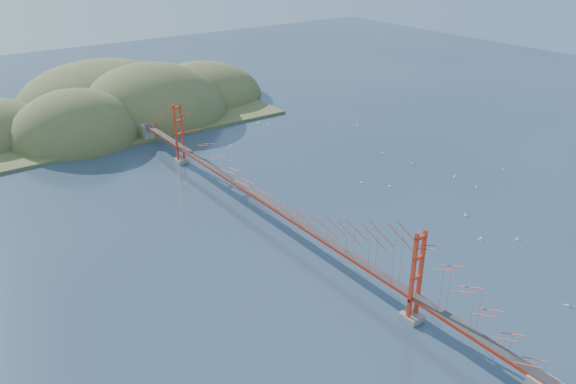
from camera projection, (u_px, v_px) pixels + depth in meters
ground at (268, 221)px, 87.48m from camera, size 320.00×320.00×0.00m
bridge at (266, 179)px, 84.62m from camera, size 2.20×94.40×12.00m
far_headlands at (120, 113)px, 138.80m from camera, size 84.00×58.00×25.00m
sailboat_3 at (232, 160)px, 109.99m from camera, size 0.57×0.51×0.65m
sailboat_12 at (231, 145)px, 117.47m from camera, size 0.55×0.52×0.62m
sailboat_8 at (357, 125)px, 129.30m from camera, size 0.63×0.63×0.68m
sailboat_16 at (362, 182)px, 100.35m from camera, size 0.64×0.64×0.68m
sailboat_7 at (268, 124)px, 130.30m from camera, size 0.51×0.44×0.59m
sailboat_11 at (503, 169)px, 105.85m from camera, size 0.58×0.58×0.60m
sailboat_15 at (258, 123)px, 131.04m from camera, size 0.47×0.58×0.69m
sailboat_0 at (465, 215)px, 89.09m from camera, size 0.46×0.55×0.64m
sailboat_10 at (567, 305)px, 67.80m from camera, size 0.54×0.57×0.64m
sailboat_6 at (517, 239)px, 82.18m from camera, size 0.61×0.61×0.64m
sailboat_2 at (480, 238)px, 82.25m from camera, size 0.57×0.57×0.62m
sailboat_1 at (389, 186)px, 98.99m from camera, size 0.66×0.66×0.69m
sailboat_13 at (476, 187)px, 98.66m from camera, size 0.56×0.56×0.61m
sailboat_17 at (382, 153)px, 113.53m from camera, size 0.62×0.58×0.69m
sailboat_5 at (412, 163)px, 108.62m from camera, size 0.51×0.53×0.60m
sailboat_extra_0 at (455, 176)px, 102.84m from camera, size 0.70×0.70×0.74m
sailboat_extra_1 at (411, 272)px, 74.31m from camera, size 0.57×0.57×0.60m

